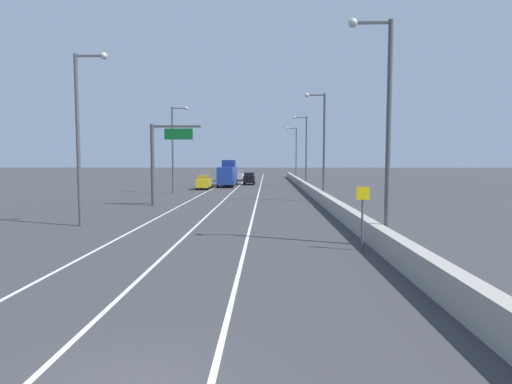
# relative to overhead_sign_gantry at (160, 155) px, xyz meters

# --- Properties ---
(ground_plane) EXTENTS (320.00, 320.00, 0.00)m
(ground_plane) POSITION_rel_overhead_sign_gantry_xyz_m (7.26, 32.00, -4.73)
(ground_plane) COLOR #38383A
(lane_stripe_left) EXTENTS (0.16, 130.00, 0.00)m
(lane_stripe_left) POSITION_rel_overhead_sign_gantry_xyz_m (1.76, 23.00, -4.73)
(lane_stripe_left) COLOR silver
(lane_stripe_left) RESTS_ON ground_plane
(lane_stripe_center) EXTENTS (0.16, 130.00, 0.00)m
(lane_stripe_center) POSITION_rel_overhead_sign_gantry_xyz_m (5.26, 23.00, -4.73)
(lane_stripe_center) COLOR silver
(lane_stripe_center) RESTS_ON ground_plane
(lane_stripe_right) EXTENTS (0.16, 130.00, 0.00)m
(lane_stripe_right) POSITION_rel_overhead_sign_gantry_xyz_m (8.76, 23.00, -4.73)
(lane_stripe_right) COLOR silver
(lane_stripe_right) RESTS_ON ground_plane
(jersey_barrier_right) EXTENTS (0.60, 120.00, 1.10)m
(jersey_barrier_right) POSITION_rel_overhead_sign_gantry_xyz_m (15.17, 8.00, -4.18)
(jersey_barrier_right) COLOR #9E998E
(jersey_barrier_right) RESTS_ON ground_plane
(overhead_sign_gantry) EXTENTS (4.68, 0.36, 7.50)m
(overhead_sign_gantry) POSITION_rel_overhead_sign_gantry_xyz_m (0.00, 0.00, 0.00)
(overhead_sign_gantry) COLOR #47474C
(overhead_sign_gantry) RESTS_ON ground_plane
(speed_advisory_sign) EXTENTS (0.60, 0.11, 3.00)m
(speed_advisory_sign) POSITION_rel_overhead_sign_gantry_xyz_m (14.27, -19.16, -2.96)
(speed_advisory_sign) COLOR #4C4C51
(speed_advisory_sign) RESTS_ON ground_plane
(lamp_post_right_near) EXTENTS (2.14, 0.44, 10.93)m
(lamp_post_right_near) POSITION_rel_overhead_sign_gantry_xyz_m (15.42, -18.19, 1.50)
(lamp_post_right_near) COLOR #4C4C51
(lamp_post_right_near) RESTS_ON ground_plane
(lamp_post_right_second) EXTENTS (2.14, 0.44, 10.93)m
(lamp_post_right_second) POSITION_rel_overhead_sign_gantry_xyz_m (15.34, 4.25, 1.50)
(lamp_post_right_second) COLOR #4C4C51
(lamp_post_right_second) RESTS_ON ground_plane
(lamp_post_right_third) EXTENTS (2.14, 0.44, 10.93)m
(lamp_post_right_third) POSITION_rel_overhead_sign_gantry_xyz_m (15.62, 26.69, 1.50)
(lamp_post_right_third) COLOR #4C4C51
(lamp_post_right_third) RESTS_ON ground_plane
(lamp_post_right_fourth) EXTENTS (2.14, 0.44, 10.93)m
(lamp_post_right_fourth) POSITION_rel_overhead_sign_gantry_xyz_m (15.62, 49.13, 1.50)
(lamp_post_right_fourth) COLOR #4C4C51
(lamp_post_right_fourth) RESTS_ON ground_plane
(lamp_post_left_near) EXTENTS (2.14, 0.44, 10.93)m
(lamp_post_left_near) POSITION_rel_overhead_sign_gantry_xyz_m (-1.92, -12.19, 1.50)
(lamp_post_left_near) COLOR #4C4C51
(lamp_post_left_near) RESTS_ON ground_plane
(lamp_post_left_mid) EXTENTS (2.14, 0.44, 10.93)m
(lamp_post_left_mid) POSITION_rel_overhead_sign_gantry_xyz_m (-1.90, 14.74, 1.50)
(lamp_post_left_mid) COLOR #4C4C51
(lamp_post_left_mid) RESTS_ON ground_plane
(car_gray_0) EXTENTS (1.94, 4.08, 2.01)m
(car_gray_0) POSITION_rel_overhead_sign_gantry_xyz_m (0.97, 45.88, -3.73)
(car_gray_0) COLOR slate
(car_gray_0) RESTS_ON ground_plane
(car_yellow_1) EXTENTS (1.90, 4.35, 2.09)m
(car_yellow_1) POSITION_rel_overhead_sign_gantry_xyz_m (0.75, 21.81, -3.69)
(car_yellow_1) COLOR gold
(car_yellow_1) RESTS_ON ground_plane
(car_black_2) EXTENTS (1.98, 4.18, 2.10)m
(car_black_2) POSITION_rel_overhead_sign_gantry_xyz_m (6.79, 33.89, -3.68)
(car_black_2) COLOR black
(car_black_2) RESTS_ON ground_plane
(car_silver_3) EXTENTS (2.00, 4.64, 2.02)m
(car_silver_3) POSITION_rel_overhead_sign_gantry_xyz_m (4.01, 48.43, -3.72)
(car_silver_3) COLOR #B7B7BC
(car_silver_3) RESTS_ON ground_plane
(car_blue_4) EXTENTS (2.06, 4.58, 1.92)m
(car_blue_4) POSITION_rel_overhead_sign_gantry_xyz_m (0.52, 57.45, -3.77)
(car_blue_4) COLOR #1E389E
(car_blue_4) RESTS_ON ground_plane
(box_truck) EXTENTS (2.52, 9.36, 4.21)m
(box_truck) POSITION_rel_overhead_sign_gantry_xyz_m (3.53, 28.86, -2.80)
(box_truck) COLOR navy
(box_truck) RESTS_ON ground_plane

